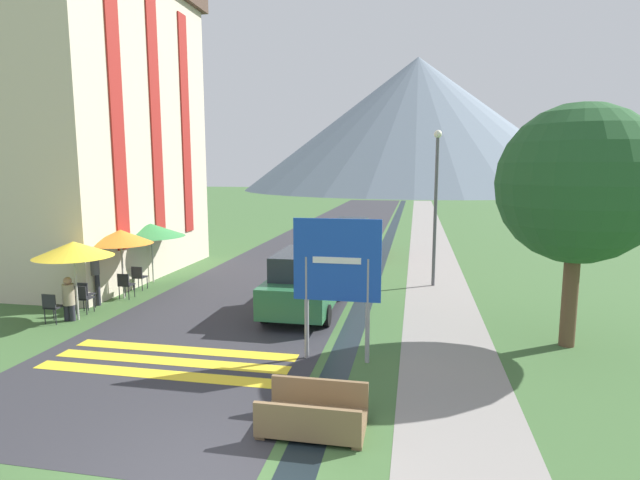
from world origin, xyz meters
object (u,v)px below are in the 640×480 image
(parked_car_near, at_px, (306,281))
(cafe_chair_far_right, at_px, (139,276))
(cafe_chair_near_left, at_px, (83,297))
(cafe_umbrella_rear_green, at_px, (151,230))
(road_sign, at_px, (337,271))
(cafe_chair_nearest, at_px, (52,305))
(cafe_umbrella_middle_orange, at_px, (121,237))
(cafe_chair_near_right, at_px, (84,293))
(person_standing_terrace, at_px, (94,271))
(cafe_chair_middle, at_px, (125,283))
(hotel_building, at_px, (97,109))
(parked_car_far, at_px, (351,237))
(tree_by_path, at_px, (578,184))
(footbridge, at_px, (313,416))
(person_seated_far, at_px, (69,297))
(cafe_umbrella_front_yellow, at_px, (74,249))
(streetlamp, at_px, (436,196))

(parked_car_near, height_order, cafe_chair_far_right, parked_car_near)
(cafe_chair_near_left, relative_size, cafe_umbrella_rear_green, 0.34)
(road_sign, bearing_deg, cafe_chair_nearest, 172.00)
(road_sign, relative_size, cafe_umbrella_middle_orange, 1.40)
(cafe_chair_near_right, relative_size, person_standing_terrace, 0.46)
(road_sign, distance_m, cafe_chair_far_right, 9.44)
(cafe_chair_middle, xyz_separation_m, person_standing_terrace, (-0.48, -0.87, 0.57))
(hotel_building, bearing_deg, cafe_chair_nearest, -68.30)
(parked_car_far, distance_m, tree_by_path, 13.52)
(parked_car_far, relative_size, cafe_chair_near_left, 4.65)
(hotel_building, distance_m, footbridge, 15.98)
(parked_car_far, relative_size, cafe_umbrella_middle_orange, 1.74)
(hotel_building, bearing_deg, person_seated_far, -64.81)
(cafe_chair_nearest, relative_size, person_standing_terrace, 0.46)
(parked_car_far, xyz_separation_m, tree_by_path, (6.71, -11.35, 2.97))
(parked_car_far, distance_m, cafe_umbrella_front_yellow, 13.35)
(cafe_chair_far_right, height_order, cafe_umbrella_rear_green, cafe_umbrella_rear_green)
(cafe_chair_near_right, bearing_deg, person_seated_far, -65.96)
(cafe_umbrella_rear_green, distance_m, person_standing_terrace, 3.37)
(cafe_chair_middle, height_order, person_seated_far, person_seated_far)
(parked_car_far, distance_m, cafe_chair_near_right, 12.73)
(cafe_umbrella_front_yellow, distance_m, cafe_umbrella_rear_green, 4.71)
(footbridge, bearing_deg, streetlamp, 78.14)
(parked_car_near, xyz_separation_m, cafe_umbrella_front_yellow, (-6.13, -2.10, 1.11))
(cafe_umbrella_rear_green, bearing_deg, parked_car_far, 47.03)
(hotel_building, height_order, cafe_umbrella_rear_green, hotel_building)
(cafe_chair_nearest, xyz_separation_m, cafe_umbrella_front_yellow, (0.45, 0.45, 1.51))
(cafe_chair_middle, bearing_deg, tree_by_path, -23.46)
(cafe_chair_far_right, relative_size, cafe_chair_middle, 1.00)
(tree_by_path, bearing_deg, cafe_chair_nearest, -176.41)
(cafe_chair_near_right, xyz_separation_m, cafe_chair_nearest, (0.01, -1.39, 0.00))
(cafe_chair_nearest, xyz_separation_m, person_standing_terrace, (0.00, 1.90, 0.57))
(tree_by_path, bearing_deg, parked_car_near, 165.93)
(cafe_chair_near_left, height_order, tree_by_path, tree_by_path)
(road_sign, distance_m, parked_car_near, 4.14)
(parked_car_near, distance_m, cafe_umbrella_front_yellow, 6.58)
(parked_car_far, relative_size, cafe_chair_middle, 4.65)
(cafe_chair_near_left, height_order, streetlamp, streetlamp)
(person_seated_far, bearing_deg, footbridge, -29.44)
(cafe_chair_near_right, relative_size, cafe_umbrella_rear_green, 0.34)
(cafe_chair_nearest, relative_size, cafe_umbrella_front_yellow, 0.38)
(cafe_chair_near_right, height_order, streetlamp, streetlamp)
(cafe_chair_near_left, bearing_deg, parked_car_near, 8.38)
(cafe_umbrella_rear_green, bearing_deg, person_seated_far, -88.15)
(road_sign, relative_size, parked_car_far, 0.80)
(road_sign, distance_m, footbridge, 3.51)
(parked_car_near, bearing_deg, person_standing_terrace, -174.32)
(parked_car_near, distance_m, cafe_chair_far_right, 6.47)
(tree_by_path, bearing_deg, footbridge, -136.38)
(road_sign, xyz_separation_m, cafe_chair_near_left, (-7.87, 2.13, -1.53))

